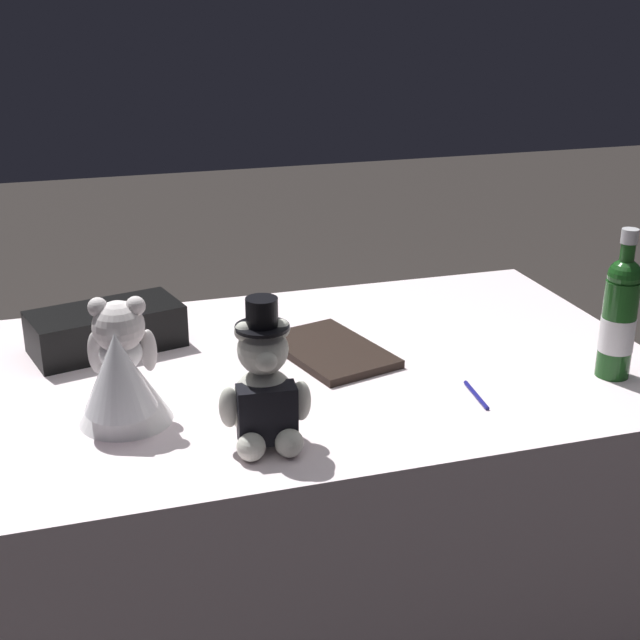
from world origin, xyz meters
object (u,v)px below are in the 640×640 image
gift_case_black (106,329)px  guestbook (330,351)px  champagne_bottle (619,316)px  signing_pen (475,394)px  teddy_bear_groom (265,392)px  teddy_bear_bride (121,371)px

gift_case_black → guestbook: (0.47, -0.18, -0.04)m
champagne_bottle → signing_pen: 0.35m
signing_pen → teddy_bear_groom: bearing=-171.8°
teddy_bear_bride → signing_pen: teddy_bear_bride is taller
teddy_bear_bride → champagne_bottle: (1.01, -0.08, 0.03)m
teddy_bear_bride → gift_case_black: size_ratio=0.69×
teddy_bear_bride → gift_case_black: bearing=90.8°
guestbook → signing_pen: bearing=-67.8°
signing_pen → teddy_bear_bride: bearing=173.0°
champagne_bottle → gift_case_black: champagne_bottle is taller
champagne_bottle → signing_pen: champagne_bottle is taller
champagne_bottle → guestbook: (-0.54, 0.28, -0.12)m
signing_pen → gift_case_black: size_ratio=0.36×
teddy_bear_bride → guestbook: 0.52m
teddy_bear_groom → guestbook: (0.23, 0.35, -0.09)m
teddy_bear_groom → teddy_bear_bride: bearing=147.7°
teddy_bear_groom → champagne_bottle: (0.77, 0.07, 0.03)m
teddy_bear_groom → gift_case_black: 0.58m
champagne_bottle → guestbook: size_ratio=1.08×
gift_case_black → guestbook: 0.51m
champagne_bottle → gift_case_black: 1.11m
gift_case_black → guestbook: size_ratio=1.21×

